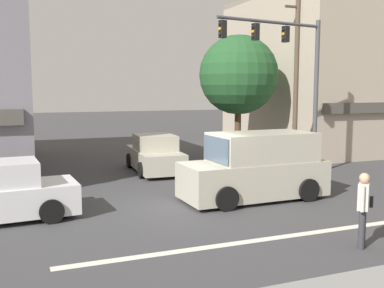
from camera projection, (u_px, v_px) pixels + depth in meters
The scene contains 9 objects.
ground_plane at pixel (197, 205), 13.54m from camera, with size 120.00×120.00×0.00m, color #3D3D3F.
lane_marking_stripe at pixel (255, 241), 10.31m from camera, with size 9.00×0.24×0.01m, color silver.
building_right_corner at pixel (342, 74), 26.82m from camera, with size 10.95×10.14×8.83m.
street_tree at pixel (238, 75), 22.00m from camera, with size 3.88×3.88×6.13m.
utility_pole_far_right at pixel (296, 78), 21.68m from camera, with size 1.40×0.22×7.75m.
traffic_light_mast at pixel (292, 68), 17.37m from camera, with size 4.85×0.90×6.20m.
sedan_approaching_near at pixel (155, 155), 18.99m from camera, with size 2.05×4.19×1.58m.
van_parked_curbside at pixel (256, 168), 14.17m from camera, with size 4.65×2.13×2.11m.
pedestrian_foreground_with_bag at pixel (363, 205), 9.77m from camera, with size 0.62×0.54×1.67m.
Camera 1 is at (-5.01, -12.24, 3.44)m, focal length 42.00 mm.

